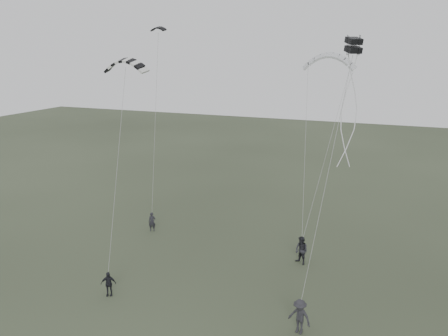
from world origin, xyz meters
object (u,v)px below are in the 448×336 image
(kite_dark_small, at_px, (158,28))
(kite_pale_large, at_px, (329,55))
(flyer_far, at_px, (299,317))
(kite_box, at_px, (354,45))
(flyer_left, at_px, (152,222))
(flyer_right, at_px, (301,251))
(flyer_center, at_px, (108,284))
(kite_striped, at_px, (125,60))

(kite_dark_small, bearing_deg, kite_pale_large, 27.87)
(flyer_far, relative_size, kite_box, 2.55)
(flyer_left, relative_size, kite_dark_small, 1.11)
(flyer_left, relative_size, kite_pale_large, 0.38)
(flyer_right, relative_size, kite_pale_large, 0.48)
(flyer_center, distance_m, kite_striped, 13.75)
(flyer_right, height_order, kite_dark_small, kite_dark_small)
(flyer_right, height_order, kite_box, kite_box)
(kite_pale_large, distance_m, kite_striped, 16.03)
(flyer_left, bearing_deg, flyer_far, -57.02)
(kite_dark_small, distance_m, kite_striped, 8.77)
(flyer_right, bearing_deg, kite_striped, -132.87)
(flyer_right, bearing_deg, flyer_left, -154.11)
(kite_striped, bearing_deg, kite_box, 1.49)
(kite_dark_small, xyz_separation_m, kite_striped, (2.16, -8.16, -2.37))
(flyer_right, xyz_separation_m, flyer_far, (1.44, -7.55, -0.03))
(kite_pale_large, height_order, kite_striped, kite_pale_large)
(kite_pale_large, bearing_deg, flyer_far, -85.03)
(flyer_left, distance_m, kite_pale_large, 19.26)
(kite_striped, height_order, kite_box, kite_box)
(kite_pale_large, bearing_deg, flyer_left, -149.44)
(flyer_right, xyz_separation_m, kite_pale_large, (-0.14, 8.59, 12.77))
(flyer_center, bearing_deg, kite_pale_large, 32.95)
(flyer_far, bearing_deg, kite_box, 91.78)
(flyer_far, distance_m, kite_box, 14.33)
(kite_box, bearing_deg, kite_striped, 145.68)
(flyer_center, bearing_deg, kite_striped, 77.38)
(kite_striped, bearing_deg, flyer_far, -19.78)
(kite_pale_large, bearing_deg, kite_box, -76.66)
(flyer_right, distance_m, flyer_center, 12.74)
(kite_striped, distance_m, kite_box, 13.81)
(flyer_far, bearing_deg, flyer_right, 116.68)
(flyer_right, relative_size, flyer_center, 1.28)
(flyer_center, relative_size, kite_box, 2.05)
(kite_dark_small, distance_m, kite_box, 17.78)
(flyer_right, bearing_deg, kite_dark_small, -169.33)
(flyer_center, xyz_separation_m, kite_striped, (-1.27, 5.00, 12.74))
(flyer_center, height_order, kite_pale_large, kite_pale_large)
(flyer_far, xyz_separation_m, kite_dark_small, (-14.71, 12.61, 14.92))
(kite_pale_large, bearing_deg, flyer_center, -120.77)
(kite_striped, bearing_deg, flyer_left, 105.48)
(kite_dark_small, height_order, kite_pale_large, kite_dark_small)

